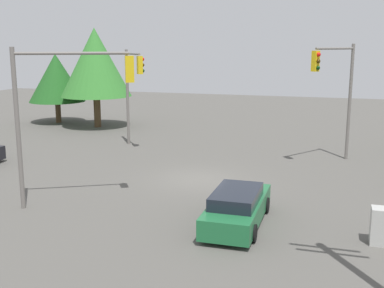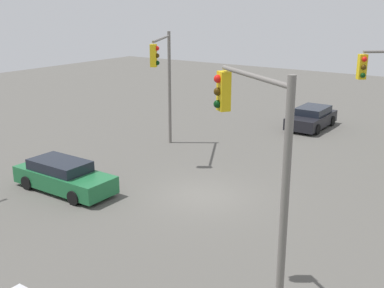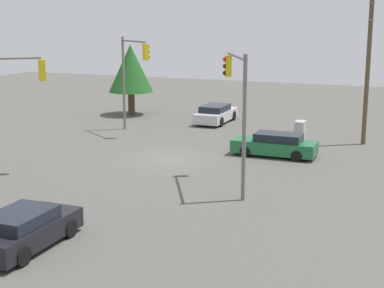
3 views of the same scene
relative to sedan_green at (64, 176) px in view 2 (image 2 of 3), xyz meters
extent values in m
plane|color=#54514C|center=(2.96, -5.31, -0.65)|extent=(80.00, 80.00, 0.00)
cube|color=#1E6638|center=(0.00, -0.05, -0.12)|extent=(1.75, 4.79, 0.73)
cube|color=black|center=(0.00, 0.19, 0.47)|extent=(1.54, 2.64, 0.45)
cylinder|color=black|center=(0.83, -1.54, -0.35)|extent=(0.22, 0.61, 0.61)
cylinder|color=black|center=(-0.83, -1.54, -0.35)|extent=(0.22, 0.61, 0.61)
cylinder|color=black|center=(0.83, 1.43, -0.35)|extent=(0.22, 0.61, 0.61)
cylinder|color=black|center=(-0.83, 1.43, -0.35)|extent=(0.22, 0.61, 0.61)
cube|color=black|center=(16.57, -4.73, -0.11)|extent=(4.41, 1.94, 0.73)
cube|color=black|center=(16.79, -4.73, 0.49)|extent=(2.43, 1.71, 0.46)
cylinder|color=black|center=(15.20, -5.65, -0.32)|extent=(0.66, 0.22, 0.66)
cylinder|color=black|center=(15.20, -3.81, -0.32)|extent=(0.66, 0.22, 0.66)
cylinder|color=black|center=(17.94, -5.65, -0.32)|extent=(0.66, 0.22, 0.66)
cylinder|color=black|center=(17.94, -3.81, -0.32)|extent=(0.66, 0.22, 0.66)
cylinder|color=slate|center=(-3.93, -11.92, 2.59)|extent=(0.18, 0.18, 6.49)
cylinder|color=slate|center=(-3.01, -10.58, 5.59)|extent=(1.96, 2.75, 0.12)
cube|color=gold|center=(-2.08, -9.24, 4.97)|extent=(0.42, 0.44, 1.05)
sphere|color=red|center=(-2.22, -9.14, 5.30)|extent=(0.22, 0.22, 0.22)
sphere|color=#392605|center=(-2.22, -9.14, 4.97)|extent=(0.22, 0.22, 0.22)
sphere|color=black|center=(-2.22, -9.14, 4.63)|extent=(0.22, 0.22, 0.22)
cylinder|color=slate|center=(8.59, 0.74, 2.53)|extent=(0.18, 0.18, 6.37)
cylinder|color=slate|center=(6.65, -0.29, 5.47)|extent=(3.93, 2.16, 0.12)
cube|color=gold|center=(4.71, -1.31, 4.84)|extent=(0.43, 0.41, 1.05)
sphere|color=red|center=(4.79, -1.47, 5.18)|extent=(0.22, 0.22, 0.22)
sphere|color=#392605|center=(4.79, -1.47, 4.84)|extent=(0.22, 0.22, 0.22)
sphere|color=black|center=(4.79, -1.47, 4.51)|extent=(0.22, 0.22, 0.22)
cube|color=gold|center=(7.95, -10.00, 4.61)|extent=(0.43, 0.44, 1.05)
sphere|color=red|center=(7.82, -10.11, 4.95)|extent=(0.22, 0.22, 0.22)
sphere|color=#392605|center=(7.82, -10.11, 4.61)|extent=(0.22, 0.22, 0.22)
sphere|color=black|center=(7.82, -10.11, 4.28)|extent=(0.22, 0.22, 0.22)
camera|label=1|loc=(-3.25, 16.41, 5.81)|focal=45.00mm
camera|label=2|loc=(-12.89, -15.72, 7.21)|focal=45.00mm
camera|label=3|loc=(32.33, 7.96, 7.32)|focal=55.00mm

